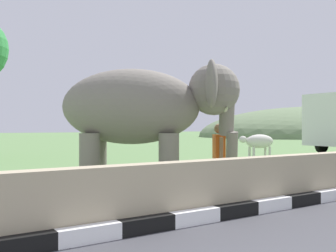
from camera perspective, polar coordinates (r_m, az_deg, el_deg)
striped_curb at (r=5.66m, az=-7.30°, el=-15.07°), size 16.20×0.20×0.24m
barrier_parapet at (r=7.13m, az=9.04°, el=-8.84°), size 28.00×0.36×1.00m
elephant at (r=8.65m, az=-3.11°, el=2.52°), size 3.95×3.56×3.00m
person_handler at (r=9.25m, az=7.60°, el=-4.19°), size 0.41×0.62×1.66m
cow_near at (r=18.80m, az=13.38°, el=-2.31°), size 1.93×0.90×1.23m
hill_east at (r=70.92m, az=21.30°, el=-1.43°), size 43.81×35.05×10.16m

